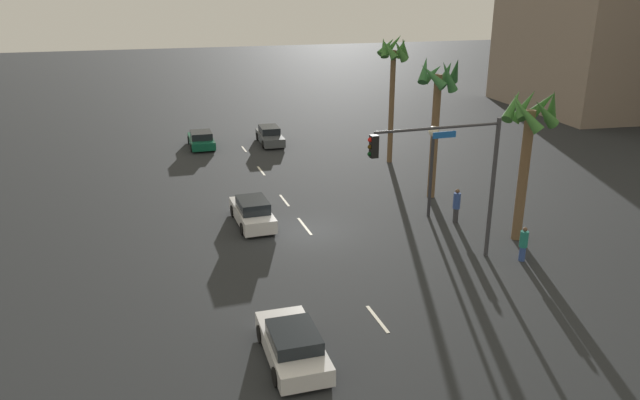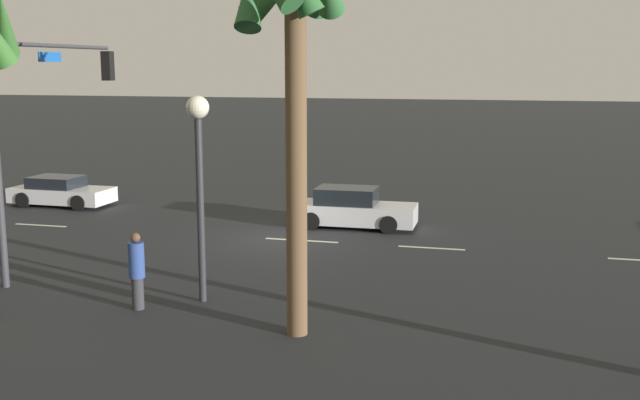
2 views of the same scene
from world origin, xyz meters
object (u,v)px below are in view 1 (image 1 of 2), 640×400
at_px(car_1, 201,140).
at_px(palm_tree_1, 529,129).
at_px(car_3, 270,136).
at_px(traffic_signal, 454,167).
at_px(pedestrian_0, 523,243).
at_px(car_2, 252,212).
at_px(streetlamp, 432,152).
at_px(pedestrian_1, 456,205).
at_px(building_0, 595,35).
at_px(palm_tree_0, 393,63).
at_px(car_0, 293,344).
at_px(palm_tree_2, 438,95).

relative_size(car_1, palm_tree_1, 0.57).
height_order(car_3, traffic_signal, traffic_signal).
relative_size(pedestrian_0, palm_tree_1, 0.22).
height_order(car_2, streetlamp, streetlamp).
bearing_deg(pedestrian_1, building_0, 130.23).
relative_size(car_2, palm_tree_0, 0.49).
bearing_deg(building_0, car_0, -44.60).
bearing_deg(streetlamp, pedestrian_1, 37.33).
bearing_deg(pedestrian_1, traffic_signal, -33.94).
bearing_deg(palm_tree_2, building_0, 126.02).
height_order(pedestrian_0, palm_tree_1, palm_tree_1).
distance_m(car_1, traffic_signal, 26.80).
distance_m(car_0, car_3, 30.72).
distance_m(streetlamp, palm_tree_0, 11.81).
xyz_separation_m(traffic_signal, palm_tree_1, (-1.32, 4.70, 1.13)).
bearing_deg(streetlamp, car_2, -100.59).
distance_m(car_1, streetlamp, 22.29).
relative_size(car_0, car_3, 0.91).
height_order(palm_tree_0, palm_tree_2, palm_tree_0).
height_order(pedestrian_0, palm_tree_2, palm_tree_2).
relative_size(car_0, palm_tree_0, 0.46).
xyz_separation_m(car_2, palm_tree_0, (-9.22, 12.10, 6.45)).
relative_size(car_2, palm_tree_2, 0.53).
relative_size(car_3, palm_tree_2, 0.55).
bearing_deg(car_0, pedestrian_0, 109.79).
bearing_deg(car_3, palm_tree_0, 41.31).
bearing_deg(pedestrian_1, palm_tree_2, 169.87).
bearing_deg(traffic_signal, palm_tree_1, 105.67).
xyz_separation_m(pedestrian_1, building_0, (-25.42, 30.05, 6.59)).
xyz_separation_m(car_0, palm_tree_0, (-21.98, 13.31, 6.53)).
relative_size(car_0, car_1, 0.96).
bearing_deg(pedestrian_1, palm_tree_0, 172.87).
bearing_deg(palm_tree_0, car_0, -31.20).
distance_m(car_2, pedestrian_0, 13.84).
bearing_deg(palm_tree_1, traffic_signal, -74.33).
bearing_deg(palm_tree_2, palm_tree_0, 174.40).
distance_m(car_3, palm_tree_1, 25.05).
relative_size(car_2, car_3, 0.96).
bearing_deg(car_2, palm_tree_0, 127.29).
relative_size(car_3, streetlamp, 0.92).
relative_size(streetlamp, building_0, 0.28).
distance_m(car_2, car_3, 18.03).
distance_m(car_3, palm_tree_0, 12.59).
relative_size(car_0, car_2, 0.94).
distance_m(car_2, pedestrian_1, 11.01).
distance_m(car_3, building_0, 36.66).
height_order(car_0, car_2, car_2).
xyz_separation_m(car_1, palm_tree_2, (16.77, 11.85, 5.62)).
bearing_deg(car_2, pedestrian_0, 52.84).
bearing_deg(car_1, traffic_signal, 18.03).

